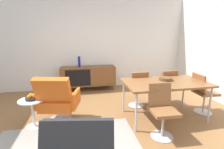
% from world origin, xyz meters
% --- Properties ---
extents(ground_plane, '(8.32, 8.32, 0.00)m').
position_xyz_m(ground_plane, '(0.00, 0.00, 0.00)').
color(ground_plane, olive).
extents(wall_back, '(6.80, 0.12, 2.80)m').
position_xyz_m(wall_back, '(0.00, 2.60, 1.40)').
color(wall_back, white).
rests_on(wall_back, ground_plane).
extents(sideboard, '(1.60, 0.45, 0.72)m').
position_xyz_m(sideboard, '(0.04, 2.30, 0.44)').
color(sideboard, brown).
rests_on(sideboard, ground_plane).
extents(vase_cobalt, '(0.07, 0.07, 0.31)m').
position_xyz_m(vase_cobalt, '(-0.21, 2.30, 0.87)').
color(vase_cobalt, navy).
rests_on(vase_cobalt, sideboard).
extents(dining_table, '(1.60, 0.90, 0.74)m').
position_xyz_m(dining_table, '(1.41, 0.29, 0.70)').
color(dining_table, brown).
rests_on(dining_table, ground_plane).
extents(wooden_bowl_on_table, '(0.26, 0.26, 0.06)m').
position_xyz_m(wooden_bowl_on_table, '(1.48, 0.39, 0.77)').
color(wooden_bowl_on_table, brown).
rests_on(wooden_bowl_on_table, dining_table).
extents(dining_chair_far_end, '(0.44, 0.42, 0.86)m').
position_xyz_m(dining_chair_far_end, '(2.30, 0.29, 0.47)').
color(dining_chair_far_end, brown).
rests_on(dining_chair_far_end, ground_plane).
extents(dining_chair_front_left, '(0.42, 0.45, 0.86)m').
position_xyz_m(dining_chair_front_left, '(1.07, -0.27, 0.47)').
color(dining_chair_front_left, brown).
rests_on(dining_chair_front_left, ground_plane).
extents(dining_chair_back_right, '(0.42, 0.44, 0.86)m').
position_xyz_m(dining_chair_back_right, '(1.76, 0.84, 0.47)').
color(dining_chair_back_right, brown).
rests_on(dining_chair_back_right, ground_plane).
extents(dining_chair_back_left, '(0.40, 0.43, 0.86)m').
position_xyz_m(dining_chair_back_left, '(1.06, 0.84, 0.47)').
color(dining_chair_back_left, brown).
rests_on(dining_chair_back_left, ground_plane).
extents(lounge_chair_red, '(0.81, 0.77, 0.95)m').
position_xyz_m(lounge_chair_red, '(-0.63, 0.47, 0.47)').
color(lounge_chair_red, '#D85919').
rests_on(lounge_chair_red, ground_plane).
extents(side_table_round, '(0.44, 0.44, 0.52)m').
position_xyz_m(side_table_round, '(-1.06, 0.42, 0.32)').
color(side_table_round, white).
rests_on(side_table_round, ground_plane).
extents(fruit_bowl, '(0.20, 0.20, 0.11)m').
position_xyz_m(fruit_bowl, '(-1.06, 0.42, 0.56)').
color(fruit_bowl, '#262628').
rests_on(fruit_bowl, side_table_round).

